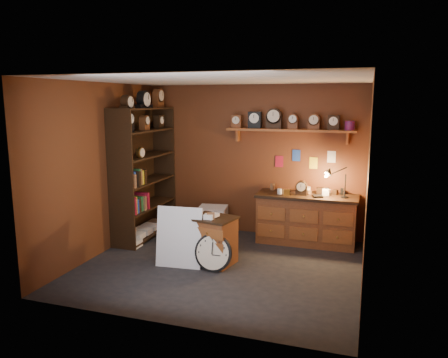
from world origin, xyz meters
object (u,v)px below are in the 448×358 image
at_px(shelving_unit, 142,167).
at_px(big_round_clock, 213,253).
at_px(workbench, 306,216).
at_px(low_cabinet, 213,238).

distance_m(shelving_unit, big_round_clock, 2.33).
distance_m(workbench, low_cabinet, 1.84).
bearing_deg(low_cabinet, shelving_unit, 163.30).
bearing_deg(shelving_unit, workbench, 9.87).
relative_size(workbench, big_round_clock, 3.06).
xyz_separation_m(shelving_unit, low_cabinet, (1.65, -0.90, -0.86)).
height_order(workbench, big_round_clock, workbench).
bearing_deg(big_round_clock, shelving_unit, 146.04).
bearing_deg(big_round_clock, workbench, 56.81).
bearing_deg(shelving_unit, big_round_clock, -33.96).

